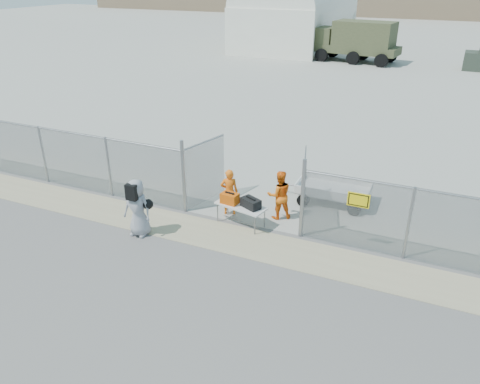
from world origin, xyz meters
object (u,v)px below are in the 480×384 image
at_px(utility_trailer, 333,192).
at_px(folding_table, 241,215).
at_px(security_worker_right, 279,195).
at_px(visitor, 138,208).
at_px(security_worker_left, 229,192).

bearing_deg(utility_trailer, folding_table, -130.63).
height_order(security_worker_right, visitor, visitor).
height_order(visitor, utility_trailer, visitor).
bearing_deg(security_worker_left, visitor, 25.24).
height_order(folding_table, visitor, visitor).
bearing_deg(folding_table, visitor, -133.31).
bearing_deg(visitor, security_worker_left, 48.24).
bearing_deg(visitor, security_worker_right, 35.85).
distance_m(folding_table, visitor, 3.19).
distance_m(folding_table, security_worker_left, 0.93).
relative_size(security_worker_right, visitor, 0.91).
distance_m(security_worker_left, visitor, 3.02).
relative_size(folding_table, visitor, 0.89).
bearing_deg(security_worker_right, folding_table, 11.40).
relative_size(security_worker_left, visitor, 0.88).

